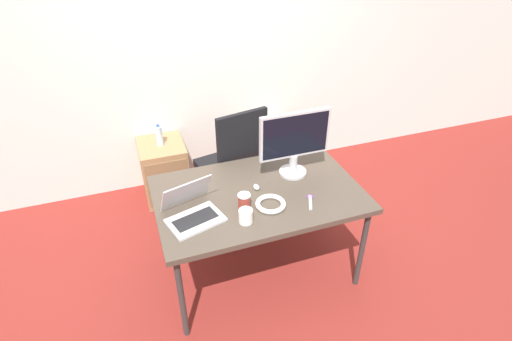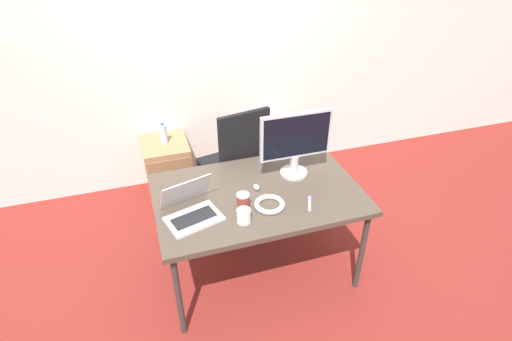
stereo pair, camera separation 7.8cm
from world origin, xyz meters
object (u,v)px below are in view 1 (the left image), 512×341
cabinet_left (164,170)px  coffee_cup_brown (244,201)px  cabinet_right (270,151)px  monitor (295,141)px  coffee_cup_white (246,216)px  office_chair (233,176)px  cable_coil (271,204)px  water_bottle (159,135)px  laptop_center (192,211)px  mouse (256,187)px

cabinet_left → coffee_cup_brown: 1.51m
cabinet_right → monitor: bearing=-103.0°
cabinet_left → coffee_cup_white: coffee_cup_white is taller
office_chair → cable_coil: office_chair is taller
water_bottle → coffee_cup_brown: coffee_cup_brown is taller
office_chair → monitor: bearing=-62.6°
office_chair → cabinet_left: size_ratio=1.94×
cabinet_left → coffee_cup_white: (0.34, -1.50, 0.51)m
office_chair → coffee_cup_brown: 0.95m
coffee_cup_brown → cabinet_left: bearing=105.4°
cabinet_left → coffee_cup_white: bearing=-77.2°
cabinet_left → cabinet_right: 1.10m
office_chair → cabinet_right: (0.56, 0.51, -0.14)m
laptop_center → mouse: bearing=17.1°
office_chair → cable_coil: size_ratio=5.45×
mouse → coffee_cup_brown: coffee_cup_brown is taller
mouse → cable_coil: 0.21m
office_chair → coffee_cup_white: 1.08m
cabinet_left → coffee_cup_brown: coffee_cup_brown is taller
cabinet_left → coffee_cup_brown: bearing=-74.6°
water_bottle → cable_coil: size_ratio=1.00×
cabinet_right → laptop_center: size_ratio=1.41×
water_bottle → office_chair: bearing=-43.3°
cabinet_right → cable_coil: 1.59m
laptop_center → water_bottle: bearing=91.5°
cabinet_left → coffee_cup_white: size_ratio=6.18×
office_chair → cabinet_left: bearing=136.8°
cabinet_left → cable_coil: size_ratio=2.82×
cabinet_right → mouse: size_ratio=9.60×
laptop_center → coffee_cup_brown: laptop_center is taller
cabinet_right → cable_coil: bearing=-111.5°
laptop_center → monitor: 0.88m
water_bottle → coffee_cup_white: bearing=-77.3°
cabinet_right → cable_coil: size_ratio=2.82×
laptop_center → cabinet_left: bearing=91.5°
mouse → monitor: bearing=17.0°
monitor → coffee_cup_white: monitor is taller
laptop_center → coffee_cup_white: 0.34m
cabinet_right → monitor: 1.34m
mouse → coffee_cup_white: 0.36m
laptop_center → mouse: (0.49, 0.15, -0.03)m
mouse → cable_coil: size_ratio=0.29×
mouse → laptop_center: bearing=-162.9°
coffee_cup_brown → cable_coil: (0.17, -0.04, -0.04)m
cabinet_right → coffee_cup_brown: bearing=-117.9°
monitor → office_chair: bearing=117.4°
coffee_cup_brown → cable_coil: 0.18m
office_chair → monitor: (0.30, -0.58, 0.60)m
cabinet_left → mouse: 1.39m
office_chair → water_bottle: size_ratio=5.42×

